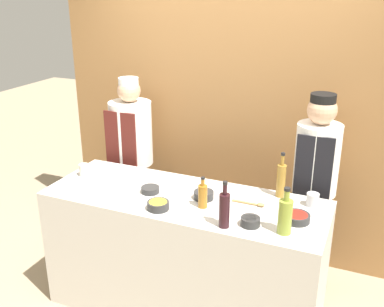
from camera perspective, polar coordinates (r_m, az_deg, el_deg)
The scene contains 18 objects.
ground_plane at distance 3.71m, azimuth -0.94°, elevation -18.83°, with size 14.00×14.00×0.00m, color tan.
cabinet_wall at distance 4.04m, azimuth 5.24°, elevation 3.93°, with size 3.23×0.18×2.40m.
counter at distance 3.43m, azimuth -0.98°, elevation -12.70°, with size 2.01×0.73×0.95m.
sauce_bowl_red at distance 2.95m, azimuth 13.14°, elevation -7.90°, with size 0.17×0.17×0.05m.
sauce_bowl_brown at distance 3.15m, azimuth 1.50°, elevation -5.24°, with size 0.14×0.14×0.06m.
sauce_bowl_yellow at distance 3.02m, azimuth -4.32°, elevation -6.53°, with size 0.15×0.15×0.05m.
sauce_bowl_white at distance 3.26m, azimuth -5.32°, elevation -4.56°, with size 0.13×0.13×0.04m.
sauce_bowl_green at distance 2.85m, azimuth 7.42°, elevation -8.50°, with size 0.12×0.12×0.05m.
cutting_board at distance 3.41m, azimuth -10.44°, elevation -3.92°, with size 0.38×0.20×0.02m.
bottle_wine at distance 2.78m, azimuth 4.13°, elevation -7.08°, with size 0.07×0.07×0.31m.
bottle_amber at distance 3.02m, azimuth 1.37°, elevation -5.35°, with size 0.06×0.06×0.22m.
bottle_oil at distance 2.76m, azimuth 11.75°, elevation -7.72°, with size 0.09×0.09×0.30m.
bottle_vinegar at distance 3.21m, azimuth 11.25°, elevation -3.26°, with size 0.06×0.06×0.33m.
cup_steel at distance 3.16m, azimuth 15.07°, elevation -5.68°, with size 0.08×0.08×0.09m.
cup_cream at distance 3.62m, azimuth -13.55°, elevation -2.04°, with size 0.08×0.08×0.09m.
wooden_spoon at distance 3.11m, azimuth 7.67°, elevation -6.31°, with size 0.23×0.04×0.02m.
chef_left at distance 4.09m, azimuth -7.60°, elevation -0.82°, with size 0.37×0.37×1.62m.
chef_right at distance 3.59m, azimuth 15.22°, elevation -4.20°, with size 0.33×0.33×1.63m.
Camera 1 is at (1.18, -2.60, 2.36)m, focal length 42.00 mm.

